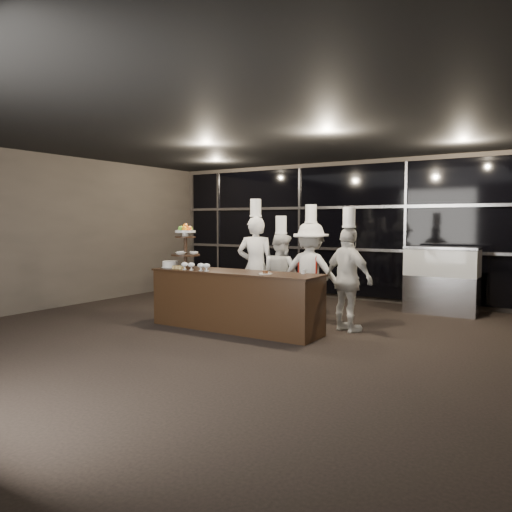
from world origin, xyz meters
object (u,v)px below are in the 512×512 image
Objects in this scene: display_case at (442,277)px; chef_b at (281,276)px; buffet_counter at (235,300)px; layer_cake at (170,264)px; chef_c at (311,272)px; chef_a at (256,266)px; display_stand at (185,243)px; chef_d at (348,278)px.

chef_b is at bearing -137.50° from display_case.
layer_cake is at bearing -177.79° from buffet_counter.
display_case is at bearing 49.69° from chef_c.
chef_a reaches higher than layer_cake.
chef_a is at bearing 50.97° from display_stand.
chef_b is 0.55m from chef_c.
chef_a is 0.48m from chef_b.
display_case is 0.67× the size of chef_d.
buffet_counter is at bearing -100.59° from chef_b.
chef_d reaches higher than display_stand.
layer_cake is 0.14× the size of chef_a.
display_case is at bearing 52.21° from buffet_counter.
layer_cake is 2.98m from chef_d.
chef_c is at bearing 33.38° from display_stand.
chef_a is at bearing 43.19° from layer_cake.
chef_c reaches higher than display_stand.
chef_d is at bearing -21.78° from chef_c.
chef_b is 0.91× the size of chef_c.
chef_d is (0.80, -0.32, -0.02)m from chef_c.
layer_cake is 0.15× the size of chef_c.
display_case is (3.44, 3.15, -0.65)m from display_stand.
display_stand is at bearing -137.55° from display_case.
buffet_counter is at bearing 2.21° from layer_cake.
display_stand is 0.47m from layer_cake.
layer_cake is 0.16× the size of chef_d.
chef_d is at bearing 28.25° from buffet_counter.
chef_d is at bearing 18.07° from display_stand.
layer_cake is 4.93m from display_case.
chef_b is (-2.23, -2.05, 0.08)m from display_case.
display_stand is 1.30m from chef_a.
chef_c is (0.75, 1.15, 0.38)m from buffet_counter.
buffet_counter is 3.81× the size of display_stand.
chef_d is (2.55, 0.83, -0.51)m from display_stand.
chef_b is at bearing 79.41° from buffet_counter.
buffet_counter is at bearing -122.98° from chef_c.
buffet_counter is 1.48× the size of chef_d.
chef_a is at bearing -161.99° from chef_b.
layer_cake is at bearing -139.46° from display_case.
chef_b is at bearing 42.34° from display_stand.
display_case is 0.62× the size of chef_a.
layer_cake is at bearing -136.81° from chef_a.
display_stand is 1.73m from chef_b.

